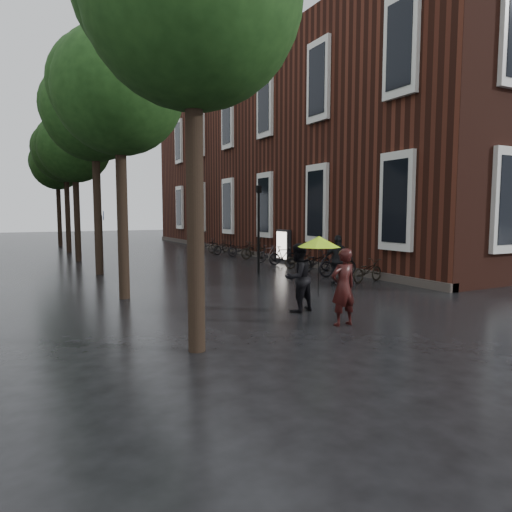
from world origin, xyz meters
TOP-DOWN VIEW (x-y plane):
  - ground at (0.00, 0.00)m, footprint 120.00×120.00m
  - brick_building at (10.47, 19.46)m, footprint 10.20×33.20m
  - street_trees at (-3.99, 15.91)m, footprint 4.33×34.03m
  - person_burgundy at (-0.33, 1.28)m, footprint 0.66×0.43m
  - person_black at (-0.45, 3.01)m, footprint 1.03×0.89m
  - lime_umbrella at (-0.37, 2.20)m, footprint 1.07×1.07m
  - pedestrian_walking at (3.13, 5.91)m, footprint 1.14×0.91m
  - parked_bicycles at (4.63, 13.74)m, footprint 2.04×16.42m
  - ad_lightbox at (5.32, 13.29)m, footprint 0.26×1.13m
  - lamp_post at (2.16, 10.11)m, footprint 0.19×0.19m
  - cycle_sign at (-2.89, 18.12)m, footprint 0.14×0.49m

SIDE VIEW (x-z plane):
  - ground at x=0.00m, z-range 0.00..0.00m
  - parked_bicycles at x=4.63m, z-range -0.06..0.96m
  - ad_lightbox at x=5.32m, z-range 0.01..1.71m
  - person_burgundy at x=-0.33m, z-range 0.00..1.79m
  - person_black at x=-0.45m, z-range 0.00..1.80m
  - pedestrian_walking at x=3.13m, z-range 0.00..1.81m
  - cycle_sign at x=-2.89m, z-range 0.43..3.10m
  - lime_umbrella at x=-0.37m, z-range 1.10..2.67m
  - lamp_post at x=2.16m, z-range 0.40..4.12m
  - brick_building at x=10.47m, z-range -0.01..11.99m
  - street_trees at x=-3.99m, z-range 1.88..10.79m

